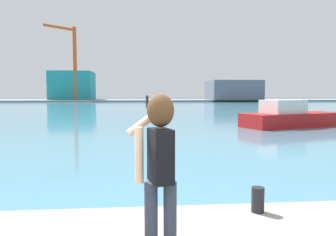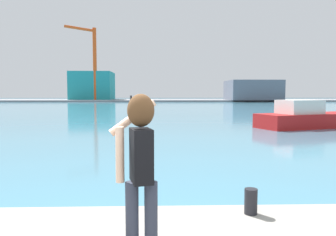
# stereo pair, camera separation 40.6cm
# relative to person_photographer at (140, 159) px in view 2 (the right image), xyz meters

# --- Properties ---
(ground_plane) EXTENTS (220.00, 220.00, 0.00)m
(ground_plane) POSITION_rel_person_photographer_xyz_m (-0.27, 49.62, -1.60)
(ground_plane) COLOR #334751
(harbor_water) EXTENTS (140.00, 100.00, 0.02)m
(harbor_water) POSITION_rel_person_photographer_xyz_m (-0.27, 51.62, -1.59)
(harbor_water) COLOR teal
(harbor_water) RESTS_ON ground_plane
(far_shore_dock) EXTENTS (140.00, 20.00, 0.45)m
(far_shore_dock) POSITION_rel_person_photographer_xyz_m (-0.27, 91.62, -1.37)
(far_shore_dock) COLOR gray
(far_shore_dock) RESTS_ON ground_plane
(person_photographer) EXTENTS (0.53, 0.54, 1.74)m
(person_photographer) POSITION_rel_person_photographer_xyz_m (0.00, 0.00, 0.00)
(person_photographer) COLOR #2D3342
(person_photographer) RESTS_ON quay_promenade
(harbor_bollard) EXTENTS (0.19, 0.19, 0.37)m
(harbor_bollard) POSITION_rel_person_photographer_xyz_m (1.53, 1.24, -0.88)
(harbor_bollard) COLOR black
(harbor_bollard) RESTS_ON quay_promenade
(boat_moored) EXTENTS (7.66, 4.68, 1.82)m
(boat_moored) POSITION_rel_person_photographer_xyz_m (10.10, 18.12, -0.93)
(boat_moored) COLOR #B21919
(boat_moored) RESTS_ON harbor_water
(warehouse_left) EXTENTS (11.44, 11.38, 7.82)m
(warehouse_left) POSITION_rel_person_photographer_xyz_m (-18.45, 93.01, 2.76)
(warehouse_left) COLOR teal
(warehouse_left) RESTS_ON far_shore_dock
(warehouse_right) EXTENTS (13.29, 12.38, 5.21)m
(warehouse_right) POSITION_rel_person_photographer_xyz_m (25.84, 85.87, 1.46)
(warehouse_right) COLOR slate
(warehouse_right) RESTS_ON far_shore_dock
(port_crane) EXTENTS (6.92, 6.88, 19.28)m
(port_crane) POSITION_rel_person_photographer_xyz_m (-17.29, 87.16, 10.10)
(port_crane) COLOR #D84C19
(port_crane) RESTS_ON far_shore_dock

